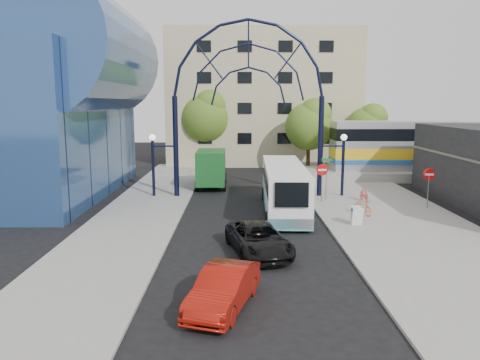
{
  "coord_description": "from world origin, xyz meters",
  "views": [
    {
      "loc": [
        -0.77,
        -18.19,
        6.57
      ],
      "look_at": [
        -0.62,
        6.0,
        2.55
      ],
      "focal_mm": 35.0,
      "sensor_mm": 36.0,
      "label": 1
    }
  ],
  "objects_px": {
    "sandwich_board": "(357,213)",
    "green_truck": "(212,168)",
    "gateway_arch": "(248,73)",
    "train_car": "(477,145)",
    "black_suv": "(259,239)",
    "bike_near_a": "(363,207)",
    "city_bus": "(284,187)",
    "red_sedan": "(224,288)",
    "bike_near_b": "(364,194)",
    "tree_north_c": "(368,126)",
    "stop_sign": "(322,173)",
    "street_name_sign": "(327,170)",
    "do_not_enter_sign": "(429,178)",
    "tree_north_b": "(207,115)",
    "tree_north_a": "(310,124)"
  },
  "relations": [
    {
      "from": "sandwich_board",
      "to": "green_truck",
      "type": "xyz_separation_m",
      "value": [
        -8.37,
        12.11,
        0.72
      ]
    },
    {
      "from": "gateway_arch",
      "to": "train_car",
      "type": "distance_m",
      "value": 22.27
    },
    {
      "from": "black_suv",
      "to": "bike_near_a",
      "type": "distance_m",
      "value": 9.34
    },
    {
      "from": "city_bus",
      "to": "bike_near_a",
      "type": "bearing_deg",
      "value": -14.9
    },
    {
      "from": "red_sedan",
      "to": "bike_near_b",
      "type": "bearing_deg",
      "value": 78.07
    },
    {
      "from": "tree_north_c",
      "to": "red_sedan",
      "type": "height_order",
      "value": "tree_north_c"
    },
    {
      "from": "bike_near_b",
      "to": "stop_sign",
      "type": "bearing_deg",
      "value": 175.3
    },
    {
      "from": "green_truck",
      "to": "black_suv",
      "type": "bearing_deg",
      "value": -80.47
    },
    {
      "from": "street_name_sign",
      "to": "train_car",
      "type": "xyz_separation_m",
      "value": [
        14.8,
        9.4,
        0.77
      ]
    },
    {
      "from": "tree_north_c",
      "to": "green_truck",
      "type": "height_order",
      "value": "tree_north_c"
    },
    {
      "from": "street_name_sign",
      "to": "red_sedan",
      "type": "relative_size",
      "value": 0.69
    },
    {
      "from": "stop_sign",
      "to": "red_sedan",
      "type": "height_order",
      "value": "stop_sign"
    },
    {
      "from": "do_not_enter_sign",
      "to": "bike_near_a",
      "type": "xyz_separation_m",
      "value": [
        -4.44,
        -1.62,
        -1.4
      ]
    },
    {
      "from": "do_not_enter_sign",
      "to": "tree_north_c",
      "type": "xyz_separation_m",
      "value": [
        1.12,
        17.93,
        2.3
      ]
    },
    {
      "from": "tree_north_b",
      "to": "tree_north_a",
      "type": "bearing_deg",
      "value": -21.8
    },
    {
      "from": "tree_north_b",
      "to": "bike_near_a",
      "type": "relative_size",
      "value": 4.63
    },
    {
      "from": "tree_north_b",
      "to": "bike_near_a",
      "type": "xyz_separation_m",
      "value": [
        10.44,
        -21.55,
        -4.69
      ]
    },
    {
      "from": "do_not_enter_sign",
      "to": "tree_north_c",
      "type": "distance_m",
      "value": 18.11
    },
    {
      "from": "city_bus",
      "to": "bike_near_b",
      "type": "relative_size",
      "value": 6.89
    },
    {
      "from": "bike_near_a",
      "to": "black_suv",
      "type": "bearing_deg",
      "value": -152.75
    },
    {
      "from": "tree_north_c",
      "to": "black_suv",
      "type": "distance_m",
      "value": 29.17
    },
    {
      "from": "city_bus",
      "to": "bike_near_b",
      "type": "xyz_separation_m",
      "value": [
        5.53,
        2.3,
        -0.92
      ]
    },
    {
      "from": "stop_sign",
      "to": "red_sedan",
      "type": "bearing_deg",
      "value": -110.64
    },
    {
      "from": "do_not_enter_sign",
      "to": "train_car",
      "type": "distance_m",
      "value": 15.03
    },
    {
      "from": "city_bus",
      "to": "bike_near_b",
      "type": "distance_m",
      "value": 6.06
    },
    {
      "from": "street_name_sign",
      "to": "tree_north_c",
      "type": "xyz_separation_m",
      "value": [
        6.92,
        15.33,
        2.15
      ]
    },
    {
      "from": "black_suv",
      "to": "sandwich_board",
      "type": "bearing_deg",
      "value": 26.02
    },
    {
      "from": "do_not_enter_sign",
      "to": "street_name_sign",
      "type": "height_order",
      "value": "street_name_sign"
    },
    {
      "from": "gateway_arch",
      "to": "tree_north_b",
      "type": "xyz_separation_m",
      "value": [
        -3.88,
        15.93,
        -3.29
      ]
    },
    {
      "from": "street_name_sign",
      "to": "tree_north_c",
      "type": "distance_m",
      "value": 16.95
    },
    {
      "from": "do_not_enter_sign",
      "to": "tree_north_b",
      "type": "relative_size",
      "value": 0.31
    },
    {
      "from": "tree_north_b",
      "to": "bike_near_b",
      "type": "bearing_deg",
      "value": -57.34
    },
    {
      "from": "sandwich_board",
      "to": "red_sedan",
      "type": "height_order",
      "value": "red_sedan"
    },
    {
      "from": "tree_north_b",
      "to": "tree_north_c",
      "type": "bearing_deg",
      "value": -7.12
    },
    {
      "from": "street_name_sign",
      "to": "bike_near_b",
      "type": "relative_size",
      "value": 1.84
    },
    {
      "from": "stop_sign",
      "to": "black_suv",
      "type": "bearing_deg",
      "value": -113.92
    },
    {
      "from": "city_bus",
      "to": "green_truck",
      "type": "xyz_separation_m",
      "value": [
        -4.85,
        8.38,
        -0.03
      ]
    },
    {
      "from": "stop_sign",
      "to": "green_truck",
      "type": "height_order",
      "value": "green_truck"
    },
    {
      "from": "bike_near_a",
      "to": "bike_near_b",
      "type": "relative_size",
      "value": 1.14
    },
    {
      "from": "black_suv",
      "to": "bike_near_b",
      "type": "relative_size",
      "value": 3.13
    },
    {
      "from": "gateway_arch",
      "to": "train_car",
      "type": "relative_size",
      "value": 0.54
    },
    {
      "from": "tree_north_b",
      "to": "green_truck",
      "type": "height_order",
      "value": "tree_north_b"
    },
    {
      "from": "tree_north_b",
      "to": "red_sedan",
      "type": "bearing_deg",
      "value": -85.48
    },
    {
      "from": "stop_sign",
      "to": "do_not_enter_sign",
      "type": "relative_size",
      "value": 1.01
    },
    {
      "from": "black_suv",
      "to": "tree_north_c",
      "type": "bearing_deg",
      "value": 52.53
    },
    {
      "from": "tree_north_b",
      "to": "black_suv",
      "type": "distance_m",
      "value": 29.02
    },
    {
      "from": "black_suv",
      "to": "gateway_arch",
      "type": "bearing_deg",
      "value": 77.71
    },
    {
      "from": "city_bus",
      "to": "sandwich_board",
      "type": "bearing_deg",
      "value": -45.07
    },
    {
      "from": "red_sedan",
      "to": "bike_near_a",
      "type": "xyz_separation_m",
      "value": [
        7.77,
        12.32,
        -0.1
      ]
    },
    {
      "from": "sandwich_board",
      "to": "black_suv",
      "type": "height_order",
      "value": "black_suv"
    }
  ]
}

